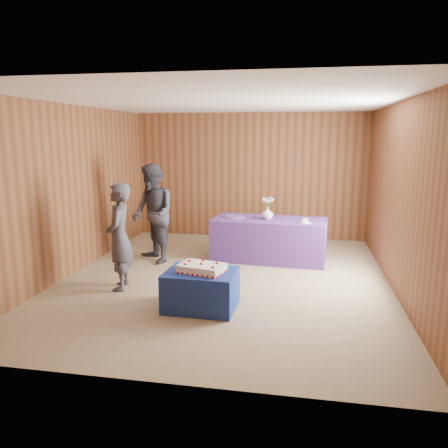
% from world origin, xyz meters
% --- Properties ---
extents(ground, '(6.00, 6.00, 0.00)m').
position_xyz_m(ground, '(0.00, 0.00, 0.00)').
color(ground, gray).
rests_on(ground, ground).
extents(room_shell, '(5.04, 6.04, 2.72)m').
position_xyz_m(room_shell, '(0.00, 0.00, 1.80)').
color(room_shell, brown).
rests_on(room_shell, ground).
extents(cake_table, '(0.92, 0.73, 0.50)m').
position_xyz_m(cake_table, '(-0.10, -1.21, 0.25)').
color(cake_table, navy).
rests_on(cake_table, ground).
extents(serving_table, '(2.07, 1.06, 0.75)m').
position_xyz_m(serving_table, '(0.59, 1.24, 0.38)').
color(serving_table, '#4E3085').
rests_on(serving_table, ground).
extents(sheet_cake, '(0.66, 0.52, 0.14)m').
position_xyz_m(sheet_cake, '(-0.08, -1.23, 0.55)').
color(sheet_cake, white).
rests_on(sheet_cake, cake_table).
extents(vase, '(0.28, 0.28, 0.22)m').
position_xyz_m(vase, '(0.55, 1.21, 0.86)').
color(vase, silver).
rests_on(vase, serving_table).
extents(flower_spray, '(0.21, 0.21, 0.16)m').
position_xyz_m(flower_spray, '(0.55, 1.21, 1.10)').
color(flower_spray, '#2E6126').
rests_on(flower_spray, vase).
extents(platter, '(0.51, 0.51, 0.02)m').
position_xyz_m(platter, '(-0.05, 1.32, 0.76)').
color(platter, '#7452A5').
rests_on(platter, serving_table).
extents(plate, '(0.21, 0.21, 0.01)m').
position_xyz_m(plate, '(1.21, 1.01, 0.76)').
color(plate, white).
rests_on(plate, serving_table).
extents(cake_slice, '(0.08, 0.07, 0.09)m').
position_xyz_m(cake_slice, '(1.21, 1.01, 0.80)').
color(cake_slice, white).
rests_on(cake_slice, plate).
extents(knife, '(0.26, 0.05, 0.00)m').
position_xyz_m(knife, '(1.23, 0.88, 0.75)').
color(knife, silver).
rests_on(knife, serving_table).
extents(guest_left, '(0.50, 0.64, 1.56)m').
position_xyz_m(guest_left, '(-1.42, -0.69, 0.78)').
color(guest_left, '#3C3B46').
rests_on(guest_left, ground).
extents(guest_right, '(1.06, 1.07, 1.75)m').
position_xyz_m(guest_right, '(-1.41, 0.73, 0.87)').
color(guest_right, '#32323C').
rests_on(guest_right, ground).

